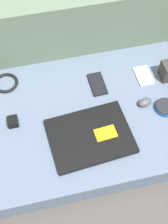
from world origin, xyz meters
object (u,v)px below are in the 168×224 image
object	(u,v)px
phone_silver	(144,76)
charger_brick	(13,122)
laptop	(91,136)
computer_mouse	(145,102)
speaker_puck	(165,107)
phone_black	(97,84)

from	to	relation	value
phone_silver	charger_brick	xyz separation A→B (m)	(-0.64, -0.12, 0.01)
laptop	charger_brick	xyz separation A→B (m)	(-0.31, 0.14, 0.00)
computer_mouse	speaker_puck	bearing A→B (deg)	-41.33
speaker_puck	charger_brick	bearing A→B (deg)	173.64
phone_black	phone_silver	bearing A→B (deg)	-1.23
speaker_puck	computer_mouse	bearing A→B (deg)	152.27
phone_silver	phone_black	xyz separation A→B (m)	(-0.23, -0.00, 0.00)
computer_mouse	charger_brick	distance (m)	0.59
phone_black	charger_brick	size ratio (longest dim) A/B	2.72
charger_brick	phone_black	bearing A→B (deg)	16.88
speaker_puck	charger_brick	world-z (taller)	charger_brick
laptop	speaker_puck	bearing A→B (deg)	5.99
laptop	phone_black	bearing A→B (deg)	65.94
computer_mouse	charger_brick	bearing A→B (deg)	163.33
speaker_puck	phone_silver	xyz separation A→B (m)	(-0.03, 0.20, -0.01)
laptop	phone_black	xyz separation A→B (m)	(0.09, 0.26, -0.01)
computer_mouse	phone_black	distance (m)	0.24
computer_mouse	charger_brick	xyz separation A→B (m)	(-0.59, 0.03, -0.00)
speaker_puck	phone_black	bearing A→B (deg)	142.92
laptop	computer_mouse	bearing A→B (deg)	17.24
laptop	computer_mouse	xyz separation A→B (m)	(0.27, 0.11, 0.01)
laptop	phone_silver	world-z (taller)	laptop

